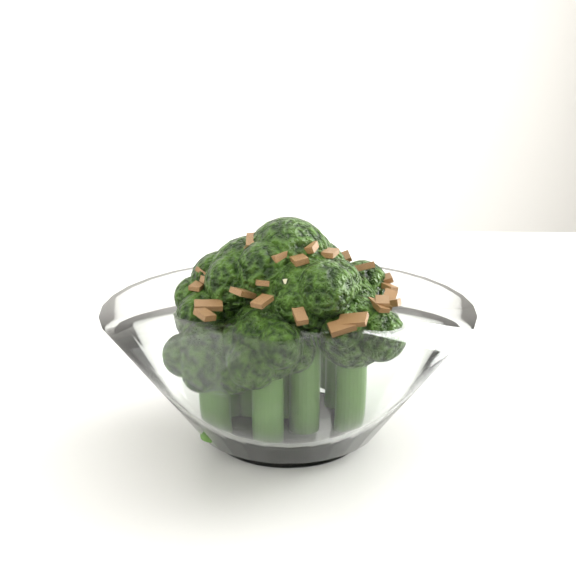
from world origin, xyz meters
name	(u,v)px	position (x,y,z in m)	size (l,w,h in m)	color
table	(308,442)	(-0.10, 0.07, 0.68)	(1.42, 1.22, 0.75)	white
broccoli_dish	(287,352)	(-0.16, -0.04, 0.80)	(0.20, 0.20, 0.13)	white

